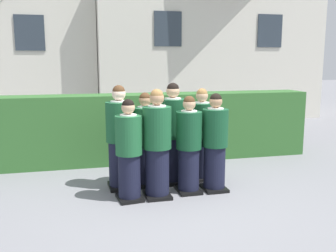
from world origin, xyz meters
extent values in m
plane|color=slate|center=(0.00, 0.00, 0.00)|extent=(60.00, 60.00, 0.00)
cylinder|color=black|center=(-0.69, -0.07, 0.35)|extent=(0.34, 0.34, 0.71)
cube|color=black|center=(-0.69, -0.07, 0.03)|extent=(0.41, 0.48, 0.05)
cylinder|color=#1E5B33|center=(-0.69, -0.07, 1.00)|extent=(0.40, 0.40, 0.59)
cylinder|color=white|center=(-0.69, -0.07, 1.30)|extent=(0.25, 0.25, 0.03)
cube|color=navy|center=(-0.72, 0.12, 1.12)|extent=(0.04, 0.02, 0.26)
sphere|color=tan|center=(-0.69, -0.07, 1.41)|extent=(0.20, 0.20, 0.20)
sphere|color=black|center=(-0.69, -0.07, 1.45)|extent=(0.18, 0.18, 0.18)
cylinder|color=black|center=(-0.25, -0.05, 0.39)|extent=(0.37, 0.37, 0.77)
cube|color=black|center=(-0.25, -0.05, 0.03)|extent=(0.39, 0.48, 0.05)
cylinder|color=#19512D|center=(-0.25, -0.05, 1.09)|extent=(0.44, 0.44, 0.64)
cylinder|color=white|center=(-0.25, -0.05, 1.42)|extent=(0.27, 0.27, 0.03)
cube|color=navy|center=(-0.25, 0.16, 1.22)|extent=(0.04, 0.01, 0.28)
sphere|color=tan|center=(-0.25, -0.05, 1.54)|extent=(0.22, 0.22, 0.22)
sphere|color=olive|center=(-0.25, -0.05, 1.58)|extent=(0.20, 0.20, 0.20)
cube|color=white|center=(-0.25, 0.23, 1.00)|extent=(0.15, 0.01, 0.20)
cylinder|color=black|center=(0.28, 0.04, 0.36)|extent=(0.34, 0.34, 0.72)
cube|color=black|center=(0.28, 0.04, 0.03)|extent=(0.37, 0.45, 0.05)
cylinder|color=#144728|center=(0.28, 0.04, 1.01)|extent=(0.40, 0.40, 0.59)
cylinder|color=white|center=(0.28, 0.04, 1.31)|extent=(0.25, 0.25, 0.03)
cube|color=navy|center=(0.28, 0.24, 1.13)|extent=(0.04, 0.01, 0.26)
sphere|color=tan|center=(0.28, 0.04, 1.43)|extent=(0.20, 0.20, 0.20)
sphere|color=#472D19|center=(0.28, 0.04, 1.46)|extent=(0.19, 0.19, 0.19)
cube|color=white|center=(0.28, 0.31, 0.92)|extent=(0.15, 0.01, 0.20)
cylinder|color=black|center=(0.72, 0.04, 0.37)|extent=(0.35, 0.35, 0.73)
cube|color=black|center=(0.72, 0.04, 0.03)|extent=(0.37, 0.46, 0.05)
cylinder|color=#144728|center=(0.72, 0.04, 1.03)|extent=(0.41, 0.41, 0.60)
cylinder|color=white|center=(0.72, 0.04, 1.34)|extent=(0.26, 0.26, 0.03)
cube|color=navy|center=(0.72, 0.24, 1.15)|extent=(0.04, 0.01, 0.27)
sphere|color=tan|center=(0.72, 0.04, 1.46)|extent=(0.21, 0.21, 0.21)
sphere|color=black|center=(0.72, 0.04, 1.49)|extent=(0.19, 0.19, 0.19)
cube|color=white|center=(0.72, 0.31, 0.94)|extent=(0.15, 0.01, 0.20)
cylinder|color=black|center=(-0.76, 0.51, 0.39)|extent=(0.38, 0.38, 0.79)
cube|color=black|center=(-0.76, 0.51, 0.03)|extent=(0.41, 0.50, 0.05)
cylinder|color=#19512D|center=(-0.76, 0.51, 1.11)|extent=(0.44, 0.44, 0.65)
cylinder|color=white|center=(-0.76, 0.51, 1.44)|extent=(0.28, 0.28, 0.03)
cube|color=#236038|center=(-0.77, 0.72, 1.24)|extent=(0.04, 0.01, 0.29)
sphere|color=beige|center=(-0.76, 0.51, 1.57)|extent=(0.22, 0.22, 0.22)
sphere|color=#472D19|center=(-0.76, 0.51, 1.61)|extent=(0.20, 0.20, 0.20)
cylinder|color=black|center=(-0.32, 0.56, 0.36)|extent=(0.35, 0.35, 0.73)
cube|color=black|center=(-0.32, 0.56, 0.03)|extent=(0.43, 0.50, 0.05)
cylinder|color=#1E5B33|center=(-0.32, 0.56, 1.03)|extent=(0.41, 0.41, 0.60)
cylinder|color=white|center=(-0.32, 0.56, 1.33)|extent=(0.25, 0.25, 0.03)
cube|color=navy|center=(-0.35, 0.75, 1.15)|extent=(0.04, 0.02, 0.26)
sphere|color=tan|center=(-0.32, 0.56, 1.45)|extent=(0.21, 0.21, 0.21)
sphere|color=#472D19|center=(-0.32, 0.56, 1.48)|extent=(0.19, 0.19, 0.19)
cube|color=white|center=(-0.36, 0.82, 0.94)|extent=(0.15, 0.03, 0.20)
cylinder|color=black|center=(0.16, 0.59, 0.40)|extent=(0.38, 0.38, 0.80)
cube|color=black|center=(0.16, 0.59, 0.03)|extent=(0.46, 0.55, 0.05)
cylinder|color=#144728|center=(0.16, 0.59, 1.13)|extent=(0.45, 0.45, 0.66)
cylinder|color=white|center=(0.16, 0.59, 1.46)|extent=(0.28, 0.28, 0.03)
cube|color=gold|center=(0.13, 0.80, 1.26)|extent=(0.04, 0.02, 0.29)
sphere|color=tan|center=(0.16, 0.59, 1.59)|extent=(0.23, 0.23, 0.23)
sphere|color=black|center=(0.16, 0.59, 1.63)|extent=(0.21, 0.21, 0.21)
cube|color=white|center=(0.12, 0.87, 1.03)|extent=(0.15, 0.03, 0.20)
cylinder|color=black|center=(0.69, 0.65, 0.37)|extent=(0.36, 0.36, 0.75)
cube|color=black|center=(0.69, 0.65, 0.03)|extent=(0.38, 0.47, 0.05)
cylinder|color=#144728|center=(0.69, 0.65, 1.06)|extent=(0.42, 0.42, 0.62)
cylinder|color=white|center=(0.69, 0.65, 1.37)|extent=(0.26, 0.26, 0.03)
cube|color=gold|center=(0.69, 0.85, 1.18)|extent=(0.04, 0.01, 0.27)
sphere|color=tan|center=(0.69, 0.65, 1.49)|extent=(0.21, 0.21, 0.21)
sphere|color=olive|center=(0.69, 0.65, 1.53)|extent=(0.19, 0.19, 0.19)
cube|color=#33662D|center=(0.00, 2.14, 0.71)|extent=(7.00, 0.70, 1.41)
cube|color=beige|center=(3.32, 8.70, 2.49)|extent=(7.99, 4.26, 4.98)
cube|color=#2D3842|center=(1.52, 6.55, 3.09)|extent=(0.90, 0.04, 1.10)
cube|color=#2D3842|center=(5.12, 6.55, 3.09)|extent=(0.90, 0.04, 1.10)
cube|color=#2D3842|center=(-2.76, 7.27, 2.95)|extent=(0.90, 0.04, 1.10)
camera|label=1|loc=(-1.43, -5.57, 2.10)|focal=40.48mm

